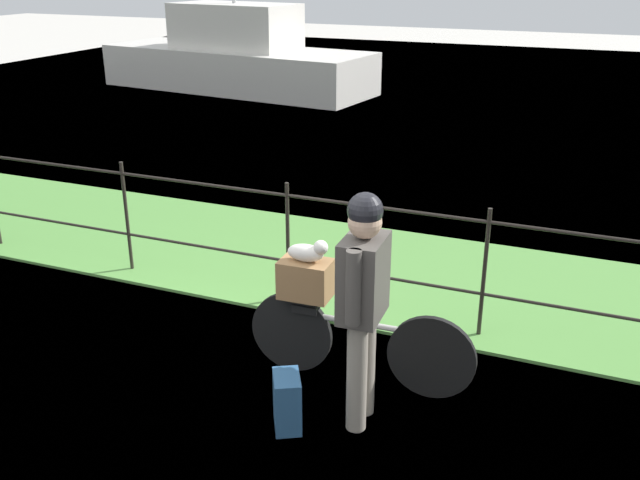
{
  "coord_description": "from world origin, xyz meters",
  "views": [
    {
      "loc": [
        2.59,
        -3.48,
        3.04
      ],
      "look_at": [
        0.54,
        1.46,
        0.9
      ],
      "focal_mm": 39.73,
      "sensor_mm": 36.0,
      "label": 1
    }
  ],
  "objects_px": {
    "wooden_crate": "(306,279)",
    "backpack_on_paving": "(287,402)",
    "bicycle_main": "(357,342)",
    "moored_boat_near": "(237,59)",
    "terrier_dog": "(309,252)",
    "cyclist_person": "(363,291)"
  },
  "relations": [
    {
      "from": "bicycle_main",
      "to": "wooden_crate",
      "type": "height_order",
      "value": "wooden_crate"
    },
    {
      "from": "cyclist_person",
      "to": "wooden_crate",
      "type": "bearing_deg",
      "value": 144.75
    },
    {
      "from": "backpack_on_paving",
      "to": "bicycle_main",
      "type": "bearing_deg",
      "value": 131.16
    },
    {
      "from": "wooden_crate",
      "to": "terrier_dog",
      "type": "distance_m",
      "value": 0.23
    },
    {
      "from": "wooden_crate",
      "to": "backpack_on_paving",
      "type": "relative_size",
      "value": 0.96
    },
    {
      "from": "wooden_crate",
      "to": "backpack_on_paving",
      "type": "xyz_separation_m",
      "value": [
        0.16,
        -0.69,
        -0.6
      ]
    },
    {
      "from": "bicycle_main",
      "to": "backpack_on_paving",
      "type": "relative_size",
      "value": 4.4
    },
    {
      "from": "terrier_dog",
      "to": "backpack_on_paving",
      "type": "height_order",
      "value": "terrier_dog"
    },
    {
      "from": "moored_boat_near",
      "to": "backpack_on_paving",
      "type": "bearing_deg",
      "value": -59.8
    },
    {
      "from": "cyclist_person",
      "to": "moored_boat_near",
      "type": "bearing_deg",
      "value": 122.36
    },
    {
      "from": "bicycle_main",
      "to": "wooden_crate",
      "type": "bearing_deg",
      "value": -177.44
    },
    {
      "from": "moored_boat_near",
      "to": "bicycle_main",
      "type": "bearing_deg",
      "value": -57.31
    },
    {
      "from": "wooden_crate",
      "to": "terrier_dog",
      "type": "height_order",
      "value": "terrier_dog"
    },
    {
      "from": "wooden_crate",
      "to": "cyclist_person",
      "type": "height_order",
      "value": "cyclist_person"
    },
    {
      "from": "bicycle_main",
      "to": "cyclist_person",
      "type": "relative_size",
      "value": 1.04
    },
    {
      "from": "terrier_dog",
      "to": "cyclist_person",
      "type": "xyz_separation_m",
      "value": [
        0.57,
        -0.42,
        -0.03
      ]
    },
    {
      "from": "terrier_dog",
      "to": "moored_boat_near",
      "type": "height_order",
      "value": "moored_boat_near"
    },
    {
      "from": "bicycle_main",
      "to": "moored_boat_near",
      "type": "distance_m",
      "value": 13.19
    },
    {
      "from": "bicycle_main",
      "to": "wooden_crate",
      "type": "distance_m",
      "value": 0.61
    },
    {
      "from": "bicycle_main",
      "to": "moored_boat_near",
      "type": "bearing_deg",
      "value": 122.69
    },
    {
      "from": "moored_boat_near",
      "to": "cyclist_person",
      "type": "bearing_deg",
      "value": -57.64
    },
    {
      "from": "bicycle_main",
      "to": "backpack_on_paving",
      "type": "distance_m",
      "value": 0.77
    }
  ]
}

